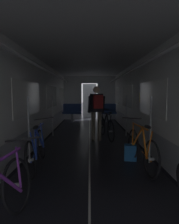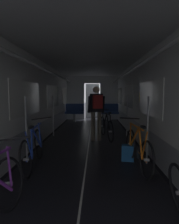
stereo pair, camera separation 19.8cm
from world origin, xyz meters
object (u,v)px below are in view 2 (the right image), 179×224
(bicycle_blue, at_px, (33,148))
(person_cyclist_aisle, at_px, (96,108))
(bench_seat_far_right, at_px, (109,111))
(bicycle_orange, at_px, (137,149))
(backpack_on_floor, at_px, (128,153))
(bench_seat_far_left, at_px, (75,111))
(bicycle_black_in_aisle, at_px, (106,127))

(bicycle_blue, bearing_deg, person_cyclist_aisle, 60.50)
(bench_seat_far_right, xyz_separation_m, bicycle_blue, (-1.93, -6.25, -0.19))
(bicycle_orange, distance_m, backpack_on_floor, 0.48)
(bench_seat_far_left, bearing_deg, backpack_on_floor, -72.77)
(person_cyclist_aisle, height_order, backpack_on_floor, person_cyclist_aisle)
(bicycle_orange, bearing_deg, backpack_on_floor, 106.10)
(bench_seat_far_right, height_order, bicycle_blue, same)
(bicycle_orange, xyz_separation_m, backpack_on_floor, (-0.12, 0.41, -0.21))
(person_cyclist_aisle, height_order, bicycle_black_in_aisle, person_cyclist_aisle)
(bench_seat_far_right, height_order, person_cyclist_aisle, person_cyclist_aisle)
(bench_seat_far_left, xyz_separation_m, bench_seat_far_right, (1.80, 0.00, 0.00))
(bench_seat_far_right, xyz_separation_m, bicycle_black_in_aisle, (-0.35, -3.77, -0.18))
(bicycle_blue, relative_size, bicycle_black_in_aisle, 1.02)
(bench_seat_far_right, distance_m, person_cyclist_aisle, 4.12)
(bench_seat_far_left, xyz_separation_m, bicycle_black_in_aisle, (1.45, -3.77, -0.18))
(bench_seat_far_left, relative_size, person_cyclist_aisle, 0.58)
(backpack_on_floor, bearing_deg, bicycle_orange, -73.90)
(bicycle_orange, distance_m, person_cyclist_aisle, 2.41)
(bench_seat_far_right, distance_m, bicycle_black_in_aisle, 3.79)
(bench_seat_far_right, xyz_separation_m, person_cyclist_aisle, (-0.68, -4.04, 0.45))
(bicycle_orange, bearing_deg, person_cyclist_aisle, 110.05)
(bicycle_orange, bearing_deg, bench_seat_far_right, 91.12)
(bench_seat_far_right, relative_size, bicycle_orange, 0.58)
(bench_seat_far_right, bearing_deg, backpack_on_floor, -89.97)
(backpack_on_floor, bearing_deg, person_cyclist_aisle, 110.93)
(bench_seat_far_right, bearing_deg, bicycle_orange, -88.88)
(bench_seat_far_left, distance_m, bench_seat_far_right, 1.80)
(bicycle_black_in_aisle, bearing_deg, backpack_on_floor, -80.13)
(bicycle_blue, height_order, bicycle_black_in_aisle, bicycle_blue)
(bench_seat_far_right, height_order, bicycle_orange, bench_seat_far_right)
(bench_seat_far_left, distance_m, bicycle_orange, 6.51)
(person_cyclist_aisle, distance_m, backpack_on_floor, 2.08)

